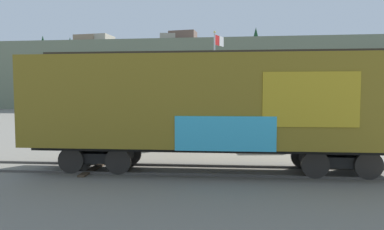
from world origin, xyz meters
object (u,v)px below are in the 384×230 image
Objects in this scene: parked_car_silver at (283,131)px; flagpole at (216,68)px; freight_car at (215,103)px; parked_car_blue at (166,130)px.

flagpole is at bearing 117.16° from parked_car_silver.
flagpole is 9.19m from parked_car_silver.
parked_car_silver is at bearing -62.84° from flagpole.
flagpole is at bearing 91.27° from freight_car.
freight_car is at bearing -120.27° from parked_car_silver.
flagpole reaches higher than parked_car_blue.
flagpole reaches higher than freight_car.
parked_car_silver is at bearing 59.73° from freight_car.
freight_car is 6.62m from parked_car_blue.
parked_car_blue is 0.97× the size of parked_car_silver.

